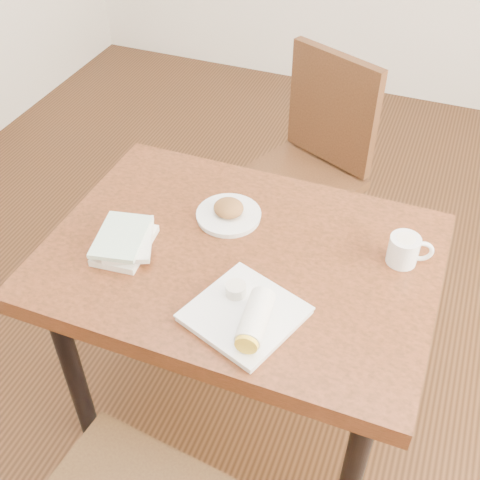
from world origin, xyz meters
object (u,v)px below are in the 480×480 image
(chair_far, at_px, (311,159))
(book_stack, at_px, (125,241))
(table, at_px, (240,276))
(coffee_mug, at_px, (405,250))
(plate_burrito, at_px, (247,315))
(plate_scone, at_px, (229,213))

(chair_far, bearing_deg, book_stack, -108.10)
(table, relative_size, coffee_mug, 8.85)
(table, xyz_separation_m, plate_burrito, (0.11, -0.23, 0.12))
(book_stack, bearing_deg, plate_scone, 46.04)
(plate_scone, distance_m, plate_burrito, 0.41)
(table, bearing_deg, plate_scone, 123.57)
(plate_burrito, height_order, book_stack, plate_burrito)
(table, bearing_deg, plate_burrito, -64.43)
(chair_far, relative_size, coffee_mug, 7.77)
(table, distance_m, plate_scone, 0.19)
(plate_scone, height_order, plate_burrito, plate_burrito)
(plate_burrito, bearing_deg, chair_far, 96.72)
(coffee_mug, bearing_deg, plate_burrito, -131.85)
(chair_far, xyz_separation_m, plate_burrito, (0.12, -1.03, 0.23))
(plate_scone, distance_m, coffee_mug, 0.52)
(table, xyz_separation_m, book_stack, (-0.31, -0.10, 0.12))
(plate_scone, xyz_separation_m, coffee_mug, (0.52, 0.00, 0.02))
(plate_scone, height_order, book_stack, plate_scone)
(chair_far, relative_size, plate_scone, 4.91)
(chair_far, distance_m, plate_burrito, 1.06)
(table, bearing_deg, coffee_mug, 17.25)
(table, height_order, plate_burrito, plate_burrito)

